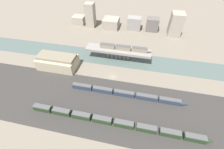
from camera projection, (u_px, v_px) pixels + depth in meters
name	position (u px, v px, depth m)	size (l,w,h in m)	color
ground_plane	(112.00, 77.00, 104.30)	(400.00, 400.00, 0.00)	#756B5B
railbed_yard	(104.00, 105.00, 87.28)	(280.00, 42.00, 0.01)	#33302D
river_water	(118.00, 59.00, 119.31)	(320.00, 19.33, 0.01)	#4C5B56
bridge	(118.00, 51.00, 114.32)	(49.67, 9.59, 8.94)	gray
train_on_bridge	(125.00, 48.00, 111.14)	(39.38, 2.77, 3.76)	gray
train_yard_near	(115.00, 122.00, 77.34)	(94.16, 2.96, 3.66)	#23381E
train_yard_mid	(127.00, 94.00, 91.08)	(71.08, 2.67, 3.46)	#2D384C
warehouse_building	(58.00, 62.00, 109.10)	(27.88, 14.76, 10.00)	tan
city_block_far_left	(79.00, 20.00, 162.59)	(12.85, 10.85, 8.33)	gray
city_block_left	(90.00, 15.00, 152.60)	(8.83, 9.10, 23.72)	gray
city_block_center	(111.00, 23.00, 155.18)	(15.56, 15.32, 9.65)	gray
city_block_right	(134.00, 23.00, 151.71)	(13.47, 9.54, 12.47)	gray
city_block_far_right	(152.00, 24.00, 149.92)	(11.72, 10.32, 12.62)	#605B56
city_block_tall	(176.00, 24.00, 140.49)	(11.29, 12.96, 21.12)	gray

